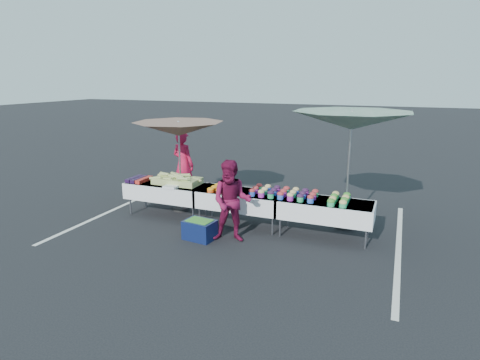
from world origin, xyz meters
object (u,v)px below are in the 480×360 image
at_px(umbrella_left, 179,130).
at_px(table_right, 325,209).
at_px(customer, 232,201).
at_px(storage_bin, 200,229).
at_px(table_left, 167,190).
at_px(umbrella_right, 352,121).
at_px(table_center, 240,199).
at_px(vendor, 183,165).

bearing_deg(umbrella_left, table_right, -6.57).
bearing_deg(customer, storage_bin, 179.35).
height_order(customer, storage_bin, customer).
height_order(table_right, storage_bin, table_right).
height_order(table_left, umbrella_right, umbrella_right).
xyz_separation_m(customer, umbrella_left, (-1.85, 1.25, 1.13)).
distance_m(table_center, vendor, 2.56).
xyz_separation_m(table_left, umbrella_right, (3.91, 0.74, 1.65)).
xyz_separation_m(table_center, customer, (0.17, -0.85, 0.22)).
relative_size(table_right, umbrella_right, 0.59).
bearing_deg(storage_bin, umbrella_left, 138.65).
distance_m(table_left, vendor, 1.44).
bearing_deg(customer, table_left, 141.68).
distance_m(table_center, table_right, 1.80).
bearing_deg(table_center, customer, -78.54).
xyz_separation_m(table_left, table_center, (1.80, 0.00, 0.00)).
bearing_deg(table_right, storage_bin, -155.83).
bearing_deg(umbrella_right, table_left, -169.27).
height_order(umbrella_right, storage_bin, umbrella_right).
height_order(umbrella_left, storage_bin, umbrella_left).
xyz_separation_m(customer, storage_bin, (-0.62, -0.16, -0.60)).
xyz_separation_m(table_left, vendor, (-0.34, 1.36, 0.30)).
relative_size(table_right, vendor, 1.05).
xyz_separation_m(table_right, storage_bin, (-2.24, -1.01, -0.38)).
bearing_deg(table_right, umbrella_right, 67.39).
height_order(vendor, umbrella_left, umbrella_left).
bearing_deg(vendor, umbrella_right, -174.79).
bearing_deg(umbrella_right, storage_bin, -145.61).
height_order(table_center, table_right, same).
xyz_separation_m(vendor, umbrella_right, (4.25, -0.62, 1.35)).
bearing_deg(storage_bin, vendor, 133.16).
bearing_deg(table_center, table_left, 180.00).
relative_size(table_right, umbrella_left, 0.76).
bearing_deg(table_left, umbrella_right, 10.73).
bearing_deg(storage_bin, customer, 21.88).
bearing_deg(table_center, storage_bin, -113.81).
relative_size(table_center, table_right, 1.00).
relative_size(umbrella_left, umbrella_right, 0.78).
height_order(vendor, storage_bin, vendor).
bearing_deg(storage_bin, table_center, 73.69).
relative_size(umbrella_right, storage_bin, 4.89).
xyz_separation_m(table_center, umbrella_right, (2.11, 0.74, 1.65)).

